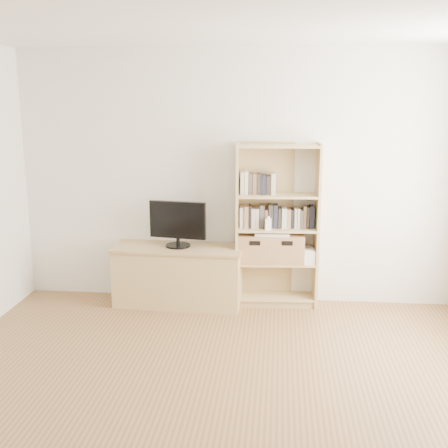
# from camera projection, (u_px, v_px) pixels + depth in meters

# --- Properties ---
(floor) EXTENTS (4.50, 5.00, 0.01)m
(floor) POSITION_uv_depth(u_px,v_px,m) (204.00, 432.00, 3.64)
(floor) COLOR brown
(floor) RESTS_ON ground
(back_wall) EXTENTS (4.50, 0.02, 2.60)m
(back_wall) POSITION_uv_depth(u_px,v_px,m) (235.00, 178.00, 5.77)
(back_wall) COLOR white
(back_wall) RESTS_ON floor
(ceiling) EXTENTS (4.50, 5.00, 0.01)m
(ceiling) POSITION_uv_depth(u_px,v_px,m) (200.00, 7.00, 3.05)
(ceiling) COLOR white
(ceiling) RESTS_ON back_wall
(tv_stand) EXTENTS (1.32, 0.54, 0.59)m
(tv_stand) POSITION_uv_depth(u_px,v_px,m) (179.00, 276.00, 5.81)
(tv_stand) COLOR tan
(tv_stand) RESTS_ON floor
(bookshelf) EXTENTS (0.86, 0.35, 1.67)m
(bookshelf) POSITION_uv_depth(u_px,v_px,m) (277.00, 226.00, 5.68)
(bookshelf) COLOR tan
(bookshelf) RESTS_ON floor
(television) EXTENTS (0.59, 0.13, 0.46)m
(television) POSITION_uv_depth(u_px,v_px,m) (178.00, 224.00, 5.69)
(television) COLOR black
(television) RESTS_ON tv_stand
(books_row_mid) EXTENTS (0.85, 0.19, 0.23)m
(books_row_mid) POSITION_uv_depth(u_px,v_px,m) (277.00, 216.00, 5.68)
(books_row_mid) COLOR #BAB6A8
(books_row_mid) RESTS_ON bookshelf
(books_row_upper) EXTENTS (0.40, 0.17, 0.21)m
(books_row_upper) POSITION_uv_depth(u_px,v_px,m) (259.00, 184.00, 5.61)
(books_row_upper) COLOR #BAB6A8
(books_row_upper) RESTS_ON bookshelf
(baby_monitor) EXTENTS (0.07, 0.05, 0.11)m
(baby_monitor) POSITION_uv_depth(u_px,v_px,m) (268.00, 224.00, 5.59)
(baby_monitor) COLOR white
(baby_monitor) RESTS_ON bookshelf
(basket_left) EXTENTS (0.37, 0.31, 0.29)m
(basket_left) POSITION_uv_depth(u_px,v_px,m) (254.00, 247.00, 5.74)
(basket_left) COLOR olive
(basket_left) RESTS_ON bookshelf
(basket_right) EXTENTS (0.36, 0.30, 0.29)m
(basket_right) POSITION_uv_depth(u_px,v_px,m) (286.00, 248.00, 5.73)
(basket_right) COLOR olive
(basket_right) RESTS_ON bookshelf
(laptop) EXTENTS (0.35, 0.25, 0.03)m
(laptop) POSITION_uv_depth(u_px,v_px,m) (272.00, 233.00, 5.69)
(laptop) COLOR white
(laptop) RESTS_ON basket_left
(magazine_stack) EXTENTS (0.22, 0.29, 0.12)m
(magazine_stack) POSITION_uv_depth(u_px,v_px,m) (304.00, 256.00, 5.74)
(magazine_stack) COLOR beige
(magazine_stack) RESTS_ON bookshelf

